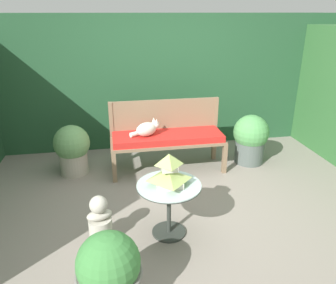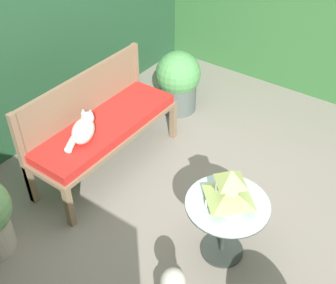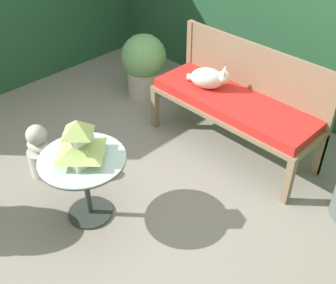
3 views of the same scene
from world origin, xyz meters
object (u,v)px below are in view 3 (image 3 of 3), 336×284
Objects in this scene: garden_bench at (234,106)px; patio_table at (84,171)px; garden_bust at (41,153)px; potted_plant_bench_left at (144,64)px; cat at (209,78)px; pagoda_birdhouse at (79,143)px.

garden_bench is 1.49m from patio_table.
garden_bust is 1.63m from potted_plant_bench_left.
garden_bench is at bearing -24.86° from cat.
garden_bust is (-0.70, 0.01, -0.49)m from pagoda_birdhouse.
cat reaches higher than potted_plant_bench_left.
pagoda_birdhouse is at bearing -55.55° from potted_plant_bench_left.
patio_table is at bearing -104.04° from pagoda_birdhouse.
pagoda_birdhouse is at bearing 75.96° from patio_table.
pagoda_birdhouse is 0.47× the size of potted_plant_bench_left.
garden_bench is 3.19× the size of garden_bust.
garden_bust is at bearing 179.19° from patio_table.
pagoda_birdhouse is at bearing -116.18° from cat.
garden_bench is 1.76m from garden_bust.
potted_plant_bench_left is at bearing 144.72° from cat.
patio_table is 1.93m from potted_plant_bench_left.
cat reaches higher than garden_bench.
cat is at bearing -176.92° from garden_bench.
garden_bench reaches higher than garden_bust.
potted_plant_bench_left is at bearing 124.45° from pagoda_birdhouse.
garden_bust is at bearing 179.19° from pagoda_birdhouse.
cat is 0.60× the size of potted_plant_bench_left.
patio_table is at bearing -99.63° from garden_bench.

